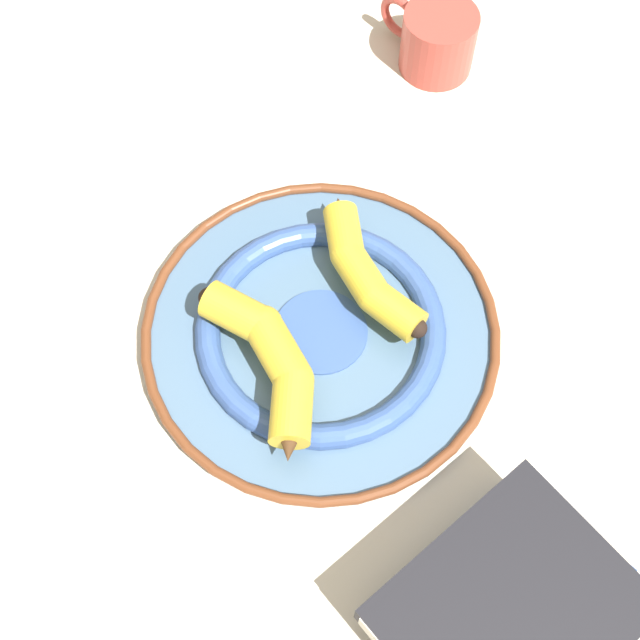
# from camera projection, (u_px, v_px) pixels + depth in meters

# --- Properties ---
(ground_plane) EXTENTS (2.80, 2.80, 0.00)m
(ground_plane) POSITION_uv_depth(u_px,v_px,m) (297.00, 343.00, 0.89)
(ground_plane) COLOR beige
(decorative_bowl) EXTENTS (0.36, 0.36, 0.03)m
(decorative_bowl) POSITION_uv_depth(u_px,v_px,m) (320.00, 330.00, 0.88)
(decorative_bowl) COLOR slate
(decorative_bowl) RESTS_ON ground_plane
(banana_a) EXTENTS (0.17, 0.08, 0.04)m
(banana_a) POSITION_uv_depth(u_px,v_px,m) (364.00, 270.00, 0.88)
(banana_a) COLOR gold
(banana_a) RESTS_ON decorative_bowl
(banana_b) EXTENTS (0.19, 0.10, 0.04)m
(banana_b) POSITION_uv_depth(u_px,v_px,m) (271.00, 360.00, 0.83)
(banana_b) COLOR gold
(banana_b) RESTS_ON decorative_bowl
(book_stack) EXTENTS (0.23, 0.25, 0.07)m
(book_stack) POSITION_uv_depth(u_px,v_px,m) (507.00, 609.00, 0.74)
(book_stack) COLOR #2D4C84
(book_stack) RESTS_ON ground_plane
(coffee_mug) EXTENTS (0.12, 0.10, 0.08)m
(coffee_mug) POSITION_uv_depth(u_px,v_px,m) (436.00, 39.00, 1.03)
(coffee_mug) COLOR #B24238
(coffee_mug) RESTS_ON ground_plane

